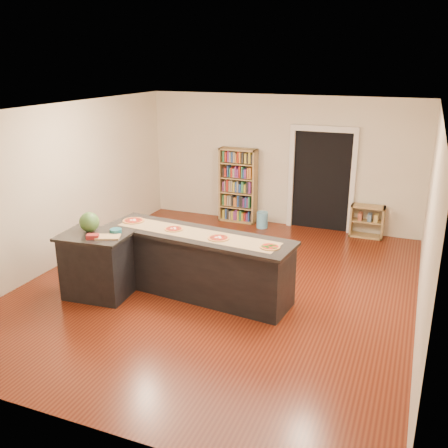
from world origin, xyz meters
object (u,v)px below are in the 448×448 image
at_px(kitchen_island, 197,264).
at_px(watermelon, 89,222).
at_px(side_counter, 97,265).
at_px(bookshelf, 238,186).
at_px(waste_bin, 262,220).
at_px(low_shelf, 367,221).

height_order(kitchen_island, watermelon, watermelon).
distance_m(side_counter, bookshelf, 4.38).
relative_size(kitchen_island, bookshelf, 1.83).
bearing_deg(waste_bin, kitchen_island, -89.34).
relative_size(low_shelf, watermelon, 2.22).
distance_m(kitchen_island, side_counter, 1.54).
height_order(waste_bin, watermelon, watermelon).
xyz_separation_m(low_shelf, waste_bin, (-2.17, -0.24, -0.16)).
height_order(bookshelf, watermelon, bookshelf).
xyz_separation_m(bookshelf, low_shelf, (2.83, 0.00, -0.49)).
bearing_deg(watermelon, kitchen_island, 19.73).
xyz_separation_m(low_shelf, watermelon, (-3.66, -4.22, 0.83)).
height_order(side_counter, bookshelf, bookshelf).
bearing_deg(kitchen_island, watermelon, -154.32).
bearing_deg(low_shelf, waste_bin, -173.58).
bearing_deg(bookshelf, waste_bin, -20.16).
bearing_deg(watermelon, bookshelf, 78.77).
height_order(bookshelf, low_shelf, bookshelf).
height_order(low_shelf, watermelon, watermelon).
xyz_separation_m(bookshelf, waste_bin, (0.66, -0.24, -0.65)).
distance_m(bookshelf, low_shelf, 2.87).
bearing_deg(low_shelf, bookshelf, -179.93).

